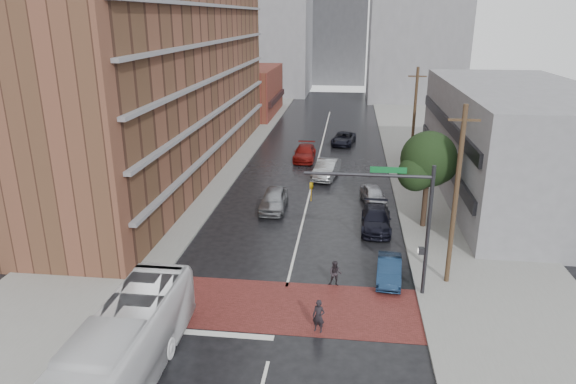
% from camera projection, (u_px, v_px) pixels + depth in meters
% --- Properties ---
extents(ground, '(160.00, 160.00, 0.00)m').
position_uv_depth(ground, '(281.00, 312.00, 25.88)').
color(ground, black).
rests_on(ground, ground).
extents(crosswalk, '(14.00, 5.00, 0.02)m').
position_uv_depth(crosswalk, '(282.00, 306.00, 26.35)').
color(crosswalk, maroon).
rests_on(crosswalk, ground).
extents(sidewalk_west, '(9.00, 90.00, 0.15)m').
position_uv_depth(sidewalk_west, '(199.00, 166.00, 50.64)').
color(sidewalk_west, gray).
rests_on(sidewalk_west, ground).
extents(sidewalk_east, '(9.00, 90.00, 0.15)m').
position_uv_depth(sidewalk_east, '(438.00, 175.00, 48.03)').
color(sidewalk_east, gray).
rests_on(sidewalk_east, ground).
extents(apartment_block, '(10.00, 44.00, 28.00)m').
position_uv_depth(apartment_block, '(160.00, 18.00, 45.47)').
color(apartment_block, brown).
rests_on(apartment_block, ground).
extents(storefront_west, '(8.00, 16.00, 7.00)m').
position_uv_depth(storefront_west, '(249.00, 91.00, 76.82)').
color(storefront_west, maroon).
rests_on(storefront_west, ground).
extents(building_east, '(11.00, 26.00, 9.00)m').
position_uv_depth(building_east, '(516.00, 142.00, 41.33)').
color(building_east, gray).
rests_on(building_east, ground).
extents(distant_tower_west, '(18.00, 16.00, 32.00)m').
position_uv_depth(distant_tower_west, '(262.00, 6.00, 95.54)').
color(distant_tower_west, gray).
rests_on(distant_tower_west, ground).
extents(distant_tower_center, '(12.00, 10.00, 24.00)m').
position_uv_depth(distant_tower_center, '(339.00, 27.00, 111.21)').
color(distant_tower_center, gray).
rests_on(distant_tower_center, ground).
extents(street_tree, '(4.20, 4.10, 6.90)m').
position_uv_depth(street_tree, '(429.00, 163.00, 34.68)').
color(street_tree, '#332319').
rests_on(street_tree, ground).
extents(signal_mast, '(6.50, 0.30, 7.20)m').
position_uv_depth(signal_mast, '(401.00, 211.00, 26.03)').
color(signal_mast, '#2D2D33').
rests_on(signal_mast, ground).
extents(utility_pole_near, '(1.60, 0.26, 10.00)m').
position_uv_depth(utility_pole_near, '(456.00, 196.00, 26.97)').
color(utility_pole_near, '#473321').
rests_on(utility_pole_near, ground).
extents(utility_pole_far, '(1.60, 0.26, 10.00)m').
position_uv_depth(utility_pole_far, '(414.00, 123.00, 45.76)').
color(utility_pole_far, '#473321').
rests_on(utility_pole_far, ground).
extents(transit_bus, '(2.71, 11.36, 3.16)m').
position_uv_depth(transit_bus, '(118.00, 356.00, 19.94)').
color(transit_bus, white).
rests_on(transit_bus, ground).
extents(pedestrian_a, '(0.69, 0.55, 1.65)m').
position_uv_depth(pedestrian_a, '(319.00, 316.00, 23.98)').
color(pedestrian_a, black).
rests_on(pedestrian_a, ground).
extents(pedestrian_b, '(0.76, 0.62, 1.46)m').
position_uv_depth(pedestrian_b, '(335.00, 274.00, 28.16)').
color(pedestrian_b, '#262125').
rests_on(pedestrian_b, ground).
extents(car_travel_a, '(1.94, 4.79, 1.63)m').
position_uv_depth(car_travel_a, '(274.00, 200.00, 39.29)').
color(car_travel_a, '#95979C').
rests_on(car_travel_a, ground).
extents(car_travel_b, '(2.65, 5.37, 1.69)m').
position_uv_depth(car_travel_b, '(326.00, 169.00, 47.06)').
color(car_travel_b, '#A1A5A8').
rests_on(car_travel_b, ground).
extents(car_travel_c, '(2.11, 5.18, 1.50)m').
position_uv_depth(car_travel_c, '(305.00, 153.00, 53.04)').
color(car_travel_c, maroon).
rests_on(car_travel_c, ground).
extents(suv_travel, '(3.09, 5.35, 1.40)m').
position_uv_depth(suv_travel, '(344.00, 138.00, 59.51)').
color(suv_travel, black).
rests_on(suv_travel, ground).
extents(car_parked_near, '(1.60, 3.89, 1.25)m').
position_uv_depth(car_parked_near, '(389.00, 270.00, 28.80)').
color(car_parked_near, '#132844').
rests_on(car_parked_near, ground).
extents(car_parked_mid, '(2.16, 5.05, 1.45)m').
position_uv_depth(car_parked_mid, '(376.00, 219.00, 35.74)').
color(car_parked_mid, black).
rests_on(car_parked_mid, ground).
extents(car_parked_far, '(2.39, 4.32, 1.39)m').
position_uv_depth(car_parked_far, '(373.00, 195.00, 40.64)').
color(car_parked_far, '#B2B2BA').
rests_on(car_parked_far, ground).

